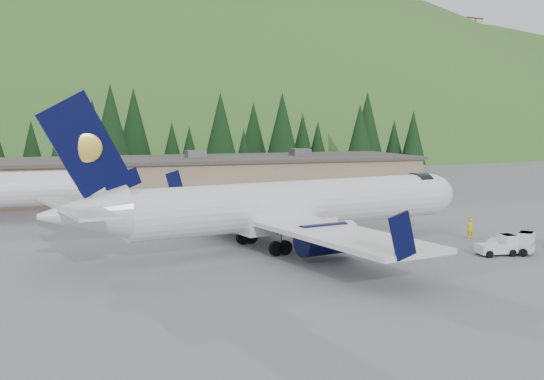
{
  "coord_description": "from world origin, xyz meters",
  "views": [
    {
      "loc": [
        -19.47,
        -51.58,
        10.49
      ],
      "look_at": [
        0.0,
        6.0,
        4.0
      ],
      "focal_mm": 45.0,
      "sensor_mm": 36.0,
      "label": 1
    }
  ],
  "objects_px": {
    "baggage_tug_a": "(499,246)",
    "terminal_building": "(158,177)",
    "baggage_tug_b": "(515,244)",
    "ramp_worker": "(470,228)",
    "airliner": "(284,207)"
  },
  "relations": [
    {
      "from": "baggage_tug_a",
      "to": "terminal_building",
      "type": "bearing_deg",
      "value": 117.22
    },
    {
      "from": "baggage_tug_a",
      "to": "terminal_building",
      "type": "xyz_separation_m",
      "value": [
        -18.43,
        46.57,
        1.92
      ]
    },
    {
      "from": "baggage_tug_b",
      "to": "ramp_worker",
      "type": "xyz_separation_m",
      "value": [
        0.65,
        6.79,
        0.11
      ]
    },
    {
      "from": "baggage_tug_b",
      "to": "baggage_tug_a",
      "type": "bearing_deg",
      "value": -128.52
    },
    {
      "from": "baggage_tug_a",
      "to": "ramp_worker",
      "type": "bearing_deg",
      "value": 78.15
    },
    {
      "from": "ramp_worker",
      "to": "terminal_building",
      "type": "bearing_deg",
      "value": -67.78
    },
    {
      "from": "baggage_tug_b",
      "to": "terminal_building",
      "type": "height_order",
      "value": "terminal_building"
    },
    {
      "from": "baggage_tug_a",
      "to": "airliner",
      "type": "bearing_deg",
      "value": 155.63
    },
    {
      "from": "baggage_tug_b",
      "to": "terminal_building",
      "type": "relative_size",
      "value": 0.05
    },
    {
      "from": "terminal_building",
      "to": "baggage_tug_b",
      "type": "bearing_deg",
      "value": -66.8
    },
    {
      "from": "airliner",
      "to": "baggage_tug_a",
      "type": "height_order",
      "value": "airliner"
    },
    {
      "from": "airliner",
      "to": "baggage_tug_b",
      "type": "relative_size",
      "value": 10.39
    },
    {
      "from": "airliner",
      "to": "baggage_tug_b",
      "type": "xyz_separation_m",
      "value": [
        15.99,
        -8.3,
        -2.5
      ]
    },
    {
      "from": "airliner",
      "to": "ramp_worker",
      "type": "relative_size",
      "value": 20.72
    },
    {
      "from": "baggage_tug_a",
      "to": "terminal_building",
      "type": "distance_m",
      "value": 50.12
    }
  ]
}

